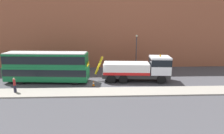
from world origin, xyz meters
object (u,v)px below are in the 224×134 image
at_px(double_decker_bus, 47,66).
at_px(traffic_cone_near_bus, 93,84).
at_px(street_lamp, 136,49).
at_px(pedestrian_onlooker, 15,85).
at_px(recovery_tow_truck, 139,69).

relative_size(double_decker_bus, traffic_cone_near_bus, 15.52).
relative_size(double_decker_bus, street_lamp, 1.92).
relative_size(pedestrian_onlooker, street_lamp, 0.29).
height_order(recovery_tow_truck, street_lamp, street_lamp).
bearing_deg(double_decker_bus, street_lamp, 31.26).
bearing_deg(traffic_cone_near_bus, street_lamp, 51.75).
relative_size(double_decker_bus, pedestrian_onlooker, 6.53).
distance_m(recovery_tow_truck, pedestrian_onlooker, 15.49).
distance_m(traffic_cone_near_bus, street_lamp, 11.34).
xyz_separation_m(double_decker_bus, street_lamp, (13.00, 6.57, 1.24)).
bearing_deg(recovery_tow_truck, street_lamp, 89.18).
relative_size(recovery_tow_truck, street_lamp, 1.75).
distance_m(pedestrian_onlooker, traffic_cone_near_bus, 9.06).
bearing_deg(recovery_tow_truck, traffic_cone_near_bus, -157.96).
xyz_separation_m(recovery_tow_truck, street_lamp, (0.61, 6.61, 1.71)).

